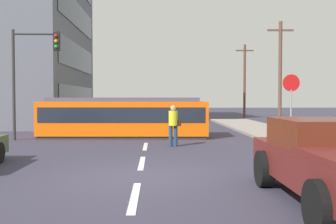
{
  "coord_description": "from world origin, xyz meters",
  "views": [
    {
      "loc": [
        0.42,
        -9.56,
        1.95
      ],
      "look_at": [
        0.99,
        8.27,
        1.32
      ],
      "focal_mm": 41.2,
      "sensor_mm": 36.0,
      "label": 1
    }
  ],
  "objects": [
    {
      "name": "ground_plane",
      "position": [
        0.0,
        10.0,
        0.0
      ],
      "size": [
        120.0,
        120.0,
        0.0
      ],
      "primitive_type": "plane",
      "color": "#383446"
    },
    {
      "name": "sidewalk_curb_right",
      "position": [
        6.8,
        6.0,
        0.07
      ],
      "size": [
        3.2,
        36.0,
        0.14
      ],
      "primitive_type": "cube",
      "color": "gray",
      "rests_on": "ground"
    },
    {
      "name": "lane_stripe_0",
      "position": [
        0.0,
        -2.0,
        0.01
      ],
      "size": [
        0.16,
        2.4,
        0.01
      ],
      "primitive_type": "cube",
      "color": "silver",
      "rests_on": "ground"
    },
    {
      "name": "lane_stripe_1",
      "position": [
        0.0,
        2.0,
        0.01
      ],
      "size": [
        0.16,
        2.4,
        0.01
      ],
      "primitive_type": "cube",
      "color": "silver",
      "rests_on": "ground"
    },
    {
      "name": "lane_stripe_2",
      "position": [
        0.0,
        6.0,
        0.01
      ],
      "size": [
        0.16,
        2.4,
        0.01
      ],
      "primitive_type": "cube",
      "color": "silver",
      "rests_on": "ground"
    },
    {
      "name": "lane_stripe_3",
      "position": [
        0.0,
        15.79,
        0.01
      ],
      "size": [
        0.16,
        2.4,
        0.01
      ],
      "primitive_type": "cube",
      "color": "silver",
      "rests_on": "ground"
    },
    {
      "name": "lane_stripe_4",
      "position": [
        0.0,
        21.79,
        0.01
      ],
      "size": [
        0.16,
        2.4,
        0.01
      ],
      "primitive_type": "cube",
      "color": "silver",
      "rests_on": "ground"
    },
    {
      "name": "streetcar_tram",
      "position": [
        -1.15,
        9.79,
        1.03
      ],
      "size": [
        8.31,
        2.81,
        1.99
      ],
      "color": "#F75D09",
      "rests_on": "ground"
    },
    {
      "name": "city_bus",
      "position": [
        -0.84,
        16.23,
        1.03
      ],
      "size": [
        2.65,
        5.98,
        1.78
      ],
      "color": "#DFB20A",
      "rests_on": "ground"
    },
    {
      "name": "pedestrian_crossing",
      "position": [
        1.13,
        5.96,
        0.94
      ],
      "size": [
        0.5,
        0.36,
        1.67
      ],
      "color": "navy",
      "rests_on": "ground"
    },
    {
      "name": "parked_sedan_mid",
      "position": [
        -4.87,
        13.75,
        0.62
      ],
      "size": [
        2.07,
        4.02,
        1.19
      ],
      "color": "silver",
      "rests_on": "ground"
    },
    {
      "name": "parked_sedan_far",
      "position": [
        -5.54,
        19.43,
        0.62
      ],
      "size": [
        1.97,
        4.55,
        1.19
      ],
      "color": "black",
      "rests_on": "ground"
    },
    {
      "name": "stop_sign",
      "position": [
        6.46,
        7.42,
        2.19
      ],
      "size": [
        0.76,
        0.07,
        2.88
      ],
      "color": "gray",
      "rests_on": "sidewalk_curb_right"
    },
    {
      "name": "traffic_light_mast",
      "position": [
        -5.36,
        8.59,
        3.55
      ],
      "size": [
        2.22,
        0.33,
        5.14
      ],
      "color": "#333333",
      "rests_on": "ground"
    },
    {
      "name": "utility_pole_mid",
      "position": [
        8.98,
        16.72,
        3.79
      ],
      "size": [
        1.8,
        0.24,
        7.22
      ],
      "color": "brown",
      "rests_on": "ground"
    },
    {
      "name": "utility_pole_far",
      "position": [
        9.35,
        28.9,
        3.85
      ],
      "size": [
        1.8,
        0.24,
        7.34
      ],
      "color": "brown",
      "rests_on": "ground"
    }
  ]
}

